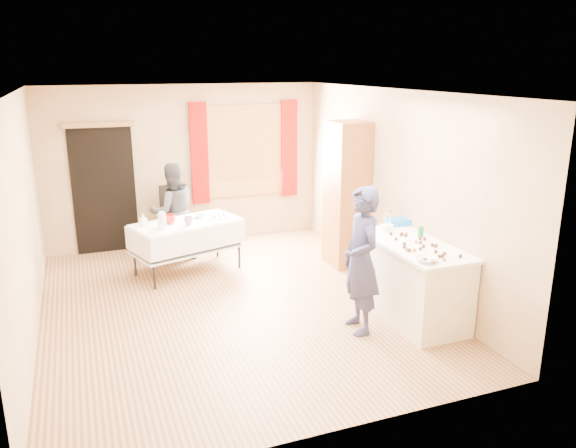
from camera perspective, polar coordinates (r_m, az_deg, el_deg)
name	(u,v)px	position (r m, az deg, el deg)	size (l,w,h in m)	color
floor	(233,305)	(7.15, -5.63, -8.17)	(4.50, 5.50, 0.02)	#9E7047
ceiling	(226,91)	(6.54, -6.27, 13.30)	(4.50, 5.50, 0.02)	white
wall_back	(185,166)	(9.36, -10.37, 5.84)	(4.50, 0.02, 2.60)	tan
wall_front	(326,286)	(4.24, 3.92, -6.29)	(4.50, 0.02, 2.60)	tan
wall_left	(22,222)	(6.54, -25.41, 0.20)	(0.02, 5.50, 2.60)	tan
wall_right	(394,189)	(7.60, 10.76, 3.51)	(0.02, 5.50, 2.60)	tan
window_frame	(245,151)	(9.52, -4.42, 7.43)	(1.32, 0.06, 1.52)	olive
window_pane	(245,151)	(9.51, -4.40, 7.42)	(1.20, 0.02, 1.40)	white
curtain_left	(199,154)	(9.29, -8.99, 7.07)	(0.28, 0.06, 1.65)	#A70600
curtain_right	(289,149)	(9.72, 0.11, 7.66)	(0.28, 0.06, 1.65)	#A70600
doorway	(104,190)	(9.25, -18.18, 3.28)	(0.95, 0.04, 2.00)	black
door_lintel	(98,125)	(9.06, -18.73, 9.54)	(1.05, 0.06, 0.08)	olive
cabinet	(347,195)	(8.26, 5.99, 2.98)	(0.50, 0.60, 2.12)	brown
counter	(411,280)	(6.79, 12.43, -5.59)	(0.75, 1.57, 0.91)	beige
party_table	(187,242)	(8.16, -10.19, -1.84)	(1.68, 1.20, 0.75)	black
chair	(177,232)	(9.16, -11.17, -0.77)	(0.46, 0.46, 1.05)	black
girl	(361,261)	(6.21, 7.44, -3.70)	(0.44, 0.63, 1.66)	#202145
woman	(173,212)	(8.68, -11.61, 1.24)	(0.76, 0.61, 1.49)	black
soda_can	(421,232)	(6.89, 13.34, -0.77)	(0.07, 0.07, 0.12)	#0E7A26
mixing_bowl	(427,259)	(6.04, 13.90, -3.52)	(0.26, 0.26, 0.05)	white
foam_block	(387,228)	(7.05, 9.98, -0.37)	(0.15, 0.10, 0.08)	white
blue_basket	(399,222)	(7.34, 11.18, 0.21)	(0.30, 0.20, 0.08)	blue
pitcher	(162,221)	(7.75, -12.66, 0.27)	(0.11, 0.11, 0.22)	silver
cup_red	(170,219)	(8.00, -11.94, 0.47)	(0.23, 0.23, 0.13)	#B11D0C
cup_rainbow	(188,221)	(7.88, -10.08, 0.30)	(0.18, 0.18, 0.12)	red
small_bowl	(200,216)	(8.26, -8.97, 0.82)	(0.20, 0.20, 0.05)	white
pastry_tray	(219,217)	(8.20, -6.98, 0.69)	(0.28, 0.20, 0.02)	white
bottle	(143,220)	(7.97, -14.51, 0.40)	(0.11, 0.11, 0.17)	white
cake_balls	(421,246)	(6.48, 13.37, -2.21)	(0.46, 1.05, 0.04)	#3F2314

